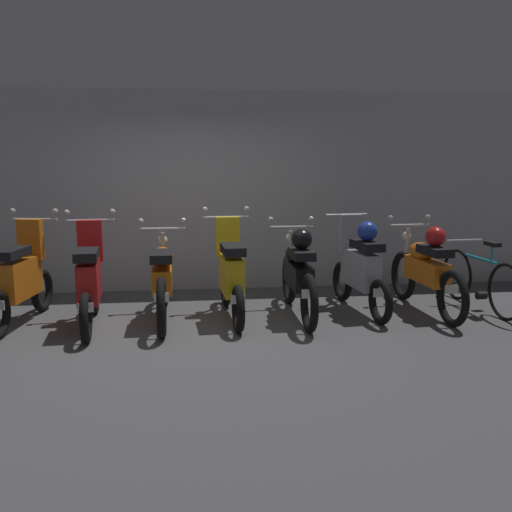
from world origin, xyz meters
The scene contains 10 objects.
ground_plane centered at (0.00, 0.00, 0.00)m, with size 80.00×80.00×0.00m, color #4C4C4F.
back_wall centered at (0.00, 2.36, 1.40)m, with size 16.00×0.30×2.81m, color #ADADB2.
motorbike_slot_1 centered at (-2.00, 0.70, 0.53)m, with size 0.58×1.67×1.29m.
motorbike_slot_2 centered at (-1.20, 0.50, 0.53)m, with size 0.59×1.68×1.29m.
motorbike_slot_3 centered at (-0.40, 0.66, 0.49)m, with size 0.59×1.95×1.15m.
motorbike_slot_4 centered at (0.40, 0.68, 0.53)m, with size 0.59×1.68×1.29m.
motorbike_slot_5 centered at (1.20, 0.64, 0.53)m, with size 0.59×1.95×1.15m.
motorbike_slot_6 centered at (2.00, 0.78, 0.57)m, with size 0.56×1.68×1.18m.
motorbike_slot_7 centered at (2.80, 0.67, 0.53)m, with size 0.59×1.95×1.15m.
bicycle centered at (3.53, 0.69, 0.36)m, with size 0.50×1.73×0.89m.
Camera 1 is at (-0.09, -6.10, 1.91)m, focal length 41.10 mm.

